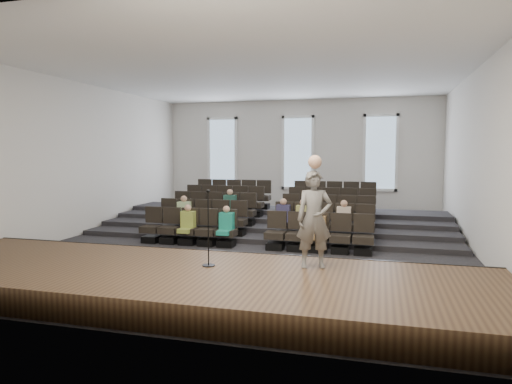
% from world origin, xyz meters
% --- Properties ---
extents(ground, '(14.00, 14.00, 0.00)m').
position_xyz_m(ground, '(0.00, 0.00, 0.00)').
color(ground, black).
rests_on(ground, ground).
extents(ceiling, '(12.00, 14.00, 0.02)m').
position_xyz_m(ceiling, '(0.00, 0.00, 5.01)').
color(ceiling, white).
rests_on(ceiling, ground).
extents(wall_back, '(12.00, 0.04, 5.00)m').
position_xyz_m(wall_back, '(0.00, 7.02, 2.50)').
color(wall_back, silver).
rests_on(wall_back, ground).
extents(wall_front, '(12.00, 0.04, 5.00)m').
position_xyz_m(wall_front, '(0.00, -7.02, 2.50)').
color(wall_front, silver).
rests_on(wall_front, ground).
extents(wall_left, '(0.04, 14.00, 5.00)m').
position_xyz_m(wall_left, '(-6.02, 0.00, 2.50)').
color(wall_left, silver).
rests_on(wall_left, ground).
extents(wall_right, '(0.04, 14.00, 5.00)m').
position_xyz_m(wall_right, '(6.02, 0.00, 2.50)').
color(wall_right, silver).
rests_on(wall_right, ground).
extents(stage, '(11.80, 3.60, 0.50)m').
position_xyz_m(stage, '(0.00, -5.10, 0.25)').
color(stage, '#4F3922').
rests_on(stage, ground).
extents(stage_lip, '(11.80, 0.06, 0.52)m').
position_xyz_m(stage_lip, '(0.00, -3.33, 0.25)').
color(stage_lip, black).
rests_on(stage_lip, ground).
extents(risers, '(11.80, 4.80, 0.60)m').
position_xyz_m(risers, '(0.00, 3.17, 0.20)').
color(risers, black).
rests_on(risers, ground).
extents(seating_rows, '(6.80, 4.70, 1.67)m').
position_xyz_m(seating_rows, '(-0.00, 1.54, 0.68)').
color(seating_rows, black).
rests_on(seating_rows, ground).
extents(windows, '(8.44, 0.10, 3.24)m').
position_xyz_m(windows, '(0.00, 6.95, 2.70)').
color(windows, white).
rests_on(windows, wall_back).
extents(audience, '(5.45, 2.64, 1.10)m').
position_xyz_m(audience, '(0.15, 0.34, 0.81)').
color(audience, '#91A241').
rests_on(audience, seating_rows).
extents(speaker, '(0.78, 0.62, 1.88)m').
position_xyz_m(speaker, '(2.32, -4.22, 1.44)').
color(speaker, slate).
rests_on(speaker, stage).
extents(mic_stand, '(0.25, 0.25, 1.51)m').
position_xyz_m(mic_stand, '(0.31, -4.66, 0.95)').
color(mic_stand, black).
rests_on(mic_stand, stage).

